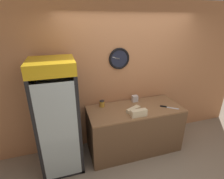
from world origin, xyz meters
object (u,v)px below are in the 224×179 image
Objects in this scene: sandwich_stack_bottom at (139,115)px; sandwich_stack_middle at (139,112)px; chefs_knife at (167,107)px; napkin_dispenser at (135,99)px; sandwich_flat_left at (133,109)px; beverage_cooler at (57,111)px; condiment_jar at (102,104)px.

sandwich_stack_middle is at bearing 0.00° from sandwich_stack_bottom.
chefs_knife is at bearing 12.28° from sandwich_stack_bottom.
sandwich_stack_bottom is 1.00× the size of sandwich_stack_middle.
sandwich_stack_bottom is 2.26× the size of napkin_dispenser.
sandwich_stack_bottom is 0.94× the size of chefs_knife.
sandwich_flat_left is 0.40m from napkin_dispenser.
beverage_cooler is at bearing 165.84° from sandwich_stack_middle.
beverage_cooler is at bearing -171.44° from napkin_dispenser.
sandwich_flat_left reaches higher than chefs_knife.
sandwich_stack_middle reaches higher than chefs_knife.
sandwich_flat_left is (1.27, -0.13, -0.10)m from beverage_cooler.
beverage_cooler is 0.81m from condiment_jar.
sandwich_stack_bottom is (1.28, -0.32, -0.11)m from beverage_cooler.
condiment_jar is at bearing -177.93° from napkin_dispenser.
sandwich_stack_bottom is at bearing -85.26° from sandwich_flat_left.
sandwich_stack_middle is 2.27× the size of condiment_jar.
sandwich_stack_middle is 0.57m from napkin_dispenser.
chefs_knife is (0.63, 0.14, -0.08)m from sandwich_stack_middle.
napkin_dispenser is at bearing 2.07° from condiment_jar.
napkin_dispenser reaches higher than sandwich_stack_bottom.
sandwich_stack_bottom reaches higher than chefs_knife.
condiment_jar is (-0.50, 0.52, -0.03)m from sandwich_stack_middle.
sandwich_flat_left is 0.64m from chefs_knife.
beverage_cooler is 15.55× the size of condiment_jar.
beverage_cooler is 1.47m from napkin_dispenser.
beverage_cooler is 1.32m from sandwich_stack_middle.
sandwich_stack_bottom is at bearing 0.00° from sandwich_stack_middle.
sandwich_stack_bottom is 0.93× the size of sandwich_flat_left.
chefs_knife is (0.64, -0.06, -0.02)m from sandwich_flat_left.
napkin_dispenser is at bearing 72.66° from sandwich_stack_middle.
sandwich_stack_middle is at bearing -46.14° from condiment_jar.
beverage_cooler is 6.88× the size of sandwich_stack_bottom.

